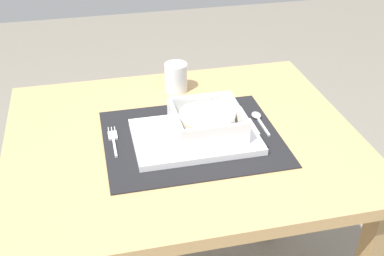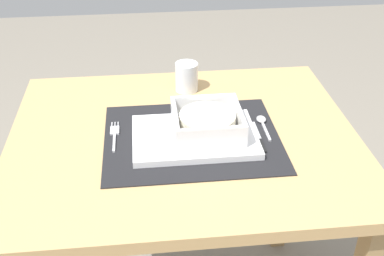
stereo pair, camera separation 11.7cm
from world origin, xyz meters
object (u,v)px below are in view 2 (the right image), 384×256
dining_table (184,171)px  drinking_glass (187,78)px  butter_knife (258,139)px  spoon (262,122)px  porridge_bowl (207,122)px  fork (115,134)px  bread_knife (246,135)px

dining_table → drinking_glass: size_ratio=10.42×
butter_knife → spoon: bearing=68.2°
dining_table → porridge_bowl: bearing=-18.9°
fork → spoon: (0.37, 0.01, 0.00)m
fork → butter_knife: bearing=-13.4°
spoon → drinking_glass: 0.27m
fork → bread_knife: size_ratio=1.02×
butter_knife → drinking_glass: (-0.14, 0.28, 0.03)m
spoon → butter_knife: size_ratio=0.83×
dining_table → fork: bearing=175.4°
porridge_bowl → spoon: (0.15, 0.05, -0.04)m
bread_knife → porridge_bowl: bearing=178.0°
porridge_bowl → fork: bearing=171.7°
spoon → porridge_bowl: bearing=-162.0°
dining_table → porridge_bowl: porridge_bowl is taller
dining_table → drinking_glass: (0.03, 0.24, 0.15)m
drinking_glass → spoon: bearing=-50.6°
dining_table → spoon: 0.24m
porridge_bowl → spoon: bearing=17.4°
fork → butter_knife: butter_knife is taller
drinking_glass → dining_table: bearing=-97.5°
porridge_bowl → drinking_glass: drinking_glass is taller
butter_knife → drinking_glass: bearing=115.2°
porridge_bowl → drinking_glass: (-0.02, 0.25, -0.01)m
dining_table → porridge_bowl: size_ratio=5.24×
butter_knife → bread_knife: same height
dining_table → spoon: spoon is taller
fork → butter_knife: (0.34, -0.06, 0.00)m
fork → drinking_glass: bearing=44.6°
dining_table → butter_knife: butter_knife is taller
dining_table → butter_knife: (0.18, -0.05, 0.12)m
fork → spoon: size_ratio=1.18×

